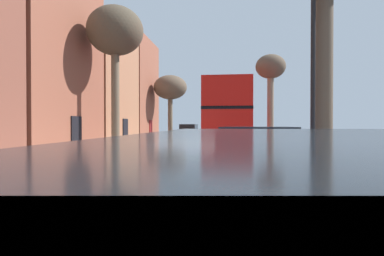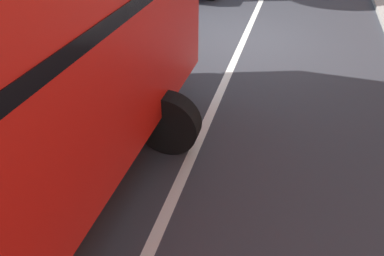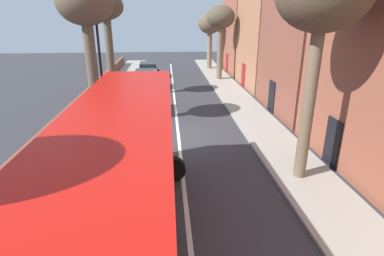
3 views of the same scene
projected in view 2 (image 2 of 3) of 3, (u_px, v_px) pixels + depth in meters
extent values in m
plane|color=#333338|center=(244.00, 39.00, 9.28)|extent=(84.00, 84.00, 0.00)
cube|color=silver|center=(244.00, 38.00, 9.28)|extent=(0.16, 54.00, 0.01)
cube|color=#9E998E|center=(79.00, 18.00, 10.36)|extent=(2.60, 60.00, 0.12)
cylinder|color=black|center=(168.00, 123.00, 5.36)|extent=(1.00, 0.31, 1.00)
cylinder|color=black|center=(26.00, 98.00, 5.95)|extent=(1.00, 0.31, 1.00)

